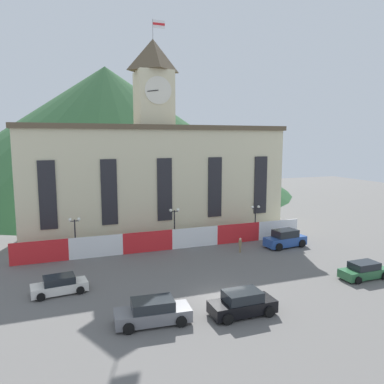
% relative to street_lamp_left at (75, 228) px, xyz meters
% --- Properties ---
extents(ground_plane, '(160.00, 160.00, 0.00)m').
position_rel_street_lamp_left_xyz_m(ground_plane, '(10.80, -15.21, -3.27)').
color(ground_plane, '#605E5B').
extents(civic_building, '(34.16, 9.97, 27.95)m').
position_rel_street_lamp_left_xyz_m(civic_building, '(10.80, 7.06, 4.69)').
color(civic_building, beige).
rests_on(civic_building, ground).
extents(banner_fence, '(34.70, 0.12, 2.37)m').
position_rel_street_lamp_left_xyz_m(banner_fence, '(10.80, -0.67, -2.09)').
color(banner_fence, red).
rests_on(banner_fence, ground).
extents(hillside_backdrop, '(90.23, 90.23, 30.43)m').
position_rel_street_lamp_left_xyz_m(hillside_backdrop, '(10.80, 54.01, 11.94)').
color(hillside_backdrop, '#234C28').
rests_on(hillside_backdrop, ground).
extents(street_lamp_left, '(1.26, 0.36, 4.44)m').
position_rel_street_lamp_left_xyz_m(street_lamp_left, '(0.00, 0.00, 0.00)').
color(street_lamp_left, black).
rests_on(street_lamp_left, ground).
extents(street_lamp_far_left, '(1.26, 0.36, 4.72)m').
position_rel_street_lamp_left_xyz_m(street_lamp_far_left, '(11.31, 0.00, 0.18)').
color(street_lamp_far_left, black).
rests_on(street_lamp_far_left, ground).
extents(street_lamp_far_right, '(1.26, 0.36, 4.41)m').
position_rel_street_lamp_left_xyz_m(street_lamp_far_right, '(22.22, -0.00, -0.02)').
color(street_lamp_far_right, black).
rests_on(street_lamp_far_right, ground).
extents(car_white_taxi, '(4.67, 2.51, 1.50)m').
position_rel_street_lamp_left_xyz_m(car_white_taxi, '(-1.84, -9.59, -2.58)').
color(car_white_taxi, white).
rests_on(car_white_taxi, ground).
extents(car_blue_van, '(5.27, 2.78, 2.10)m').
position_rel_street_lamp_left_xyz_m(car_blue_van, '(23.83, -4.38, -2.31)').
color(car_blue_van, '#284C99').
rests_on(car_blue_van, ground).
extents(car_green_wagon, '(4.62, 2.17, 1.55)m').
position_rel_street_lamp_left_xyz_m(car_green_wagon, '(24.77, -15.69, -2.56)').
color(car_green_wagon, '#2D663D').
rests_on(car_green_wagon, ground).
extents(car_gray_pickup, '(5.44, 2.69, 1.75)m').
position_rel_street_lamp_left_xyz_m(car_gray_pickup, '(4.23, -17.31, -2.46)').
color(car_gray_pickup, slate).
rests_on(car_gray_pickup, ground).
extents(car_black_suv, '(4.90, 2.36, 1.80)m').
position_rel_street_lamp_left_xyz_m(car_black_suv, '(10.74, -18.29, -2.44)').
color(car_black_suv, black).
rests_on(car_black_suv, ground).
extents(pedestrian, '(0.47, 0.47, 1.67)m').
position_rel_street_lamp_left_xyz_m(pedestrian, '(17.75, -4.46, -2.36)').
color(pedestrian, olive).
rests_on(pedestrian, ground).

